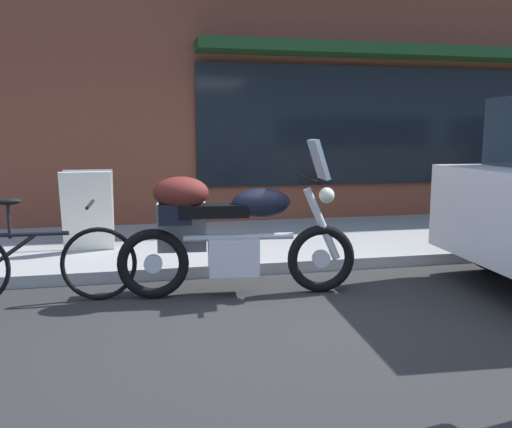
# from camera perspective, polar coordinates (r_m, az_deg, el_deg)

# --- Properties ---
(ground_plane) EXTENTS (80.00, 80.00, 0.00)m
(ground_plane) POSITION_cam_1_polar(r_m,az_deg,el_deg) (4.20, 1.58, -11.37)
(ground_plane) COLOR #292929
(touring_motorcycle) EXTENTS (2.13, 0.78, 1.39)m
(touring_motorcycle) POSITION_cam_1_polar(r_m,az_deg,el_deg) (4.72, -3.50, -1.61)
(touring_motorcycle) COLOR black
(touring_motorcycle) RESTS_ON ground_plane
(parked_bicycle) EXTENTS (1.68, 0.48, 0.91)m
(parked_bicycle) POSITION_cam_1_polar(r_m,az_deg,el_deg) (4.89, -22.63, -4.82)
(parked_bicycle) COLOR black
(parked_bicycle) RESTS_ON ground_plane
(sandwich_board_sign) EXTENTS (0.55, 0.41, 0.90)m
(sandwich_board_sign) POSITION_cam_1_polar(r_m,az_deg,el_deg) (6.31, -17.55, 0.37)
(sandwich_board_sign) COLOR silver
(sandwich_board_sign) RESTS_ON sidewalk_curb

